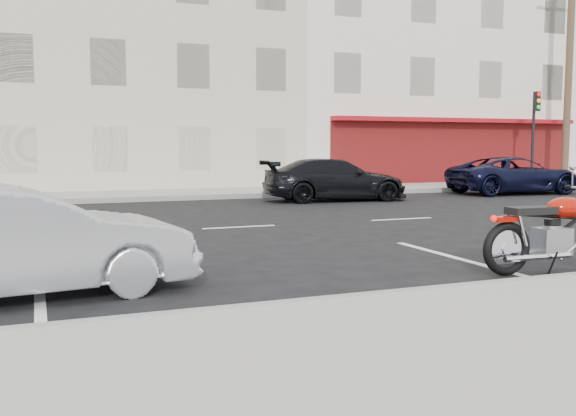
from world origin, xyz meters
The scene contains 13 objects.
ground centered at (0.00, 0.00, 0.00)m, with size 120.00×120.00×0.00m, color black.
sidewalk_near centered at (-5.00, -8.70, 0.07)m, with size 80.00×3.40×0.15m, color gray.
sidewalk_far centered at (-5.00, 8.70, 0.07)m, with size 80.00×3.40×0.15m, color gray.
curb_near centered at (-5.00, -7.00, 0.08)m, with size 80.00×0.12×0.16m, color gray.
curb_far centered at (-5.00, 7.00, 0.08)m, with size 80.00×0.12×0.16m, color gray.
bldg_cream centered at (-2.00, 16.30, 5.75)m, with size 12.00×12.00×11.50m, color #BCB29E.
bldg_corner centered at (11.00, 16.30, 6.25)m, with size 14.00×12.00×12.50m, color beige.
utility_pole centered at (15.50, 8.60, 4.74)m, with size 1.80×0.30×9.00m.
traffic_light centered at (13.50, 8.33, 2.56)m, with size 0.26×0.30×3.80m.
fire_hydrant centered at (12.00, 8.50, 0.53)m, with size 0.20×0.20×0.72m.
sedan_silver centered at (-6.20, -5.19, 0.64)m, with size 1.36×3.90×1.29m, color #9A9CA1.
suv_far centered at (9.98, 5.39, 0.66)m, with size 2.19×4.75×1.32m, color black.
car_far centered at (2.75, 5.16, 0.66)m, with size 1.85×4.55×1.32m, color black.
Camera 1 is at (-6.00, -12.95, 1.74)m, focal length 40.00 mm.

